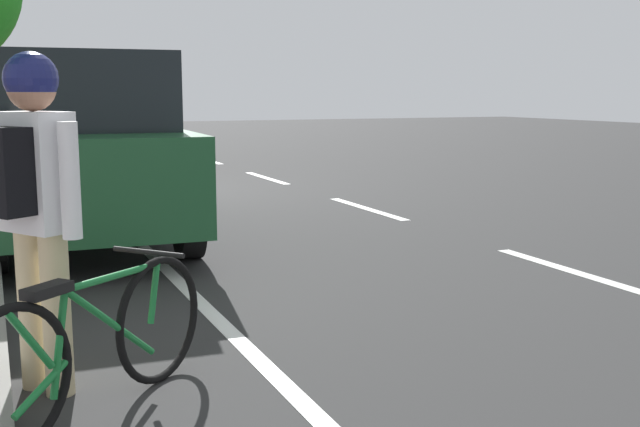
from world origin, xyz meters
The scene contains 8 objects.
ground centered at (0.00, 0.00, 0.00)m, with size 60.66×60.66×0.00m, color #2C2C2C.
lane_stripe_centre centered at (-3.08, -1.06, 0.00)m, with size 0.14×35.80×0.01m.
lane_stripe_bike_edge centered at (0.28, 0.00, 0.00)m, with size 0.12×37.91×0.01m, color white.
parked_sedan_silver_nearest centered at (0.70, -14.34, 0.75)m, with size 2.01×4.48×1.52m.
parked_pickup_red_second centered at (0.61, -5.46, 0.90)m, with size 2.23×5.40×1.95m.
parked_suv_green_mid centered at (0.78, 3.83, 1.03)m, with size 2.12×4.77×1.99m.
bicycle_at_curb centered at (1.29, 8.79, 0.38)m, with size 1.34×1.19×0.77m.
cyclist_with_backpack centered at (1.51, 8.35, 1.11)m, with size 0.53×0.55×1.81m.
Camera 1 is at (1.70, 12.56, 1.60)m, focal length 42.98 mm.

